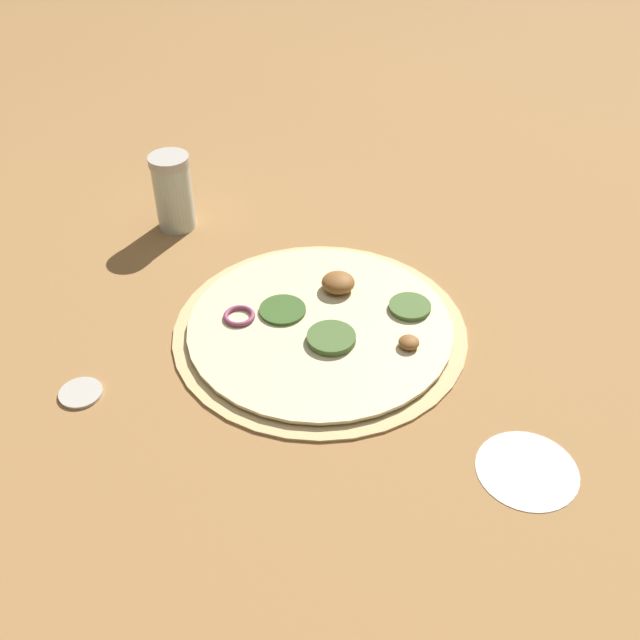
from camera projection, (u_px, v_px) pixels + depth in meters
ground_plane at (320, 331)px, 0.86m from camera, size 3.00×3.00×0.00m
pizza at (321, 326)px, 0.85m from camera, size 0.34×0.34×0.03m
spice_jar at (172, 192)px, 0.99m from camera, size 0.05×0.05×0.11m
loose_cap at (80, 392)px, 0.78m from camera, size 0.05×0.05×0.01m
flour_patch at (528, 469)px, 0.70m from camera, size 0.10×0.10×0.00m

